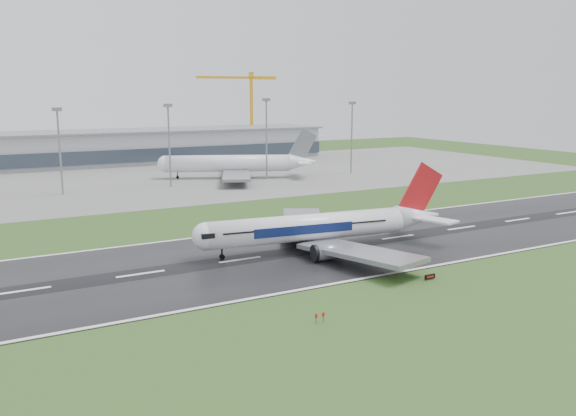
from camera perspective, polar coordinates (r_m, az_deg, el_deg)
ground at (r=118.20m, az=-4.69°, el=-5.07°), size 520.00×520.00×0.00m
runway at (r=118.19m, az=-4.69°, el=-5.05°), size 400.00×45.00×0.10m
apron at (r=235.87m, az=-17.06°, el=2.54°), size 400.00×130.00×0.08m
terminal at (r=293.77m, az=-19.51°, el=5.43°), size 240.00×36.00×15.00m
main_airliner at (r=124.40m, az=3.64°, el=-0.20°), size 63.61×61.25×16.88m
parked_airliner at (r=233.31m, az=-5.22°, el=5.22°), size 82.36×80.06×18.75m
tower_crane at (r=335.50m, az=-3.56°, el=9.21°), size 45.57×8.62×45.00m
runway_sign at (r=108.45m, az=13.64°, el=-6.55°), size 2.31×0.71×1.04m
floodmast_2 at (r=206.60m, az=-21.30°, el=4.97°), size 0.64×0.64×27.39m
floodmast_3 at (r=214.25m, az=-11.47°, el=5.81°), size 0.64×0.64×28.35m
floodmast_4 at (r=228.46m, az=-2.10°, el=6.55°), size 0.64×0.64×30.17m
floodmast_5 at (r=248.72m, az=6.21°, el=6.68°), size 0.64×0.64×28.69m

